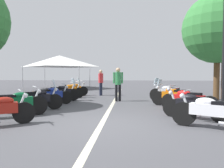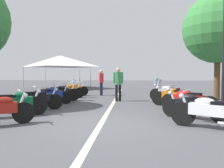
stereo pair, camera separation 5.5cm
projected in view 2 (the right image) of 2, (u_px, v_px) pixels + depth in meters
name	position (u px, v px, depth m)	size (l,w,h in m)	color
ground_plane	(101.00, 124.00, 6.24)	(80.00, 80.00, 0.00)	#4C4C51
lane_centre_stripe	(113.00, 104.00, 10.53)	(18.93, 0.16, 0.01)	beige
motorcycle_left_row_1	(15.00, 103.00, 7.36)	(1.34, 1.85, 1.02)	black
motorcycle_left_row_2	(36.00, 99.00, 8.66)	(1.07, 1.99, 1.20)	black
motorcycle_left_row_3	(50.00, 95.00, 10.14)	(1.29, 1.88, 0.99)	black
motorcycle_left_row_4	(61.00, 92.00, 11.44)	(1.24, 1.89, 1.22)	black
motorcycle_left_row_5	(68.00, 90.00, 12.86)	(1.12, 1.91, 1.20)	black
motorcycle_left_row_6	(73.00, 89.00, 14.08)	(1.16, 1.87, 0.99)	black
motorcycle_right_row_0	(211.00, 112.00, 5.66)	(1.25, 1.92, 1.01)	black
motorcycle_right_row_1	(194.00, 105.00, 6.91)	(1.30, 1.84, 0.99)	black
motorcycle_right_row_2	(188.00, 100.00, 8.14)	(1.33, 1.86, 1.02)	black
motorcycle_right_row_3	(174.00, 96.00, 9.64)	(1.16, 1.96, 1.21)	black
motorcycle_right_row_4	(169.00, 93.00, 11.00)	(1.36, 1.91, 1.23)	black
traffic_cone_0	(33.00, 96.00, 11.11)	(0.36, 0.36, 0.61)	orange
bystander_0	(118.00, 81.00, 11.47)	(0.32, 0.52, 1.77)	black
bystander_1	(101.00, 80.00, 14.51)	(0.52, 0.32, 1.70)	#1E2338
roadside_tree_1	(218.00, 29.00, 11.97)	(3.82, 3.82, 5.84)	brown
event_tent	(60.00, 61.00, 21.05)	(5.52, 5.52, 3.20)	white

